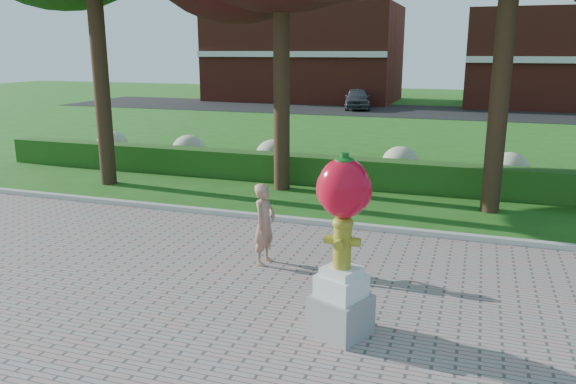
% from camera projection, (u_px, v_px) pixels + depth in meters
% --- Properties ---
extents(ground, '(100.00, 100.00, 0.00)m').
position_uv_depth(ground, '(276.00, 277.00, 9.62)').
color(ground, '#225715').
rests_on(ground, ground).
extents(curb, '(40.00, 0.18, 0.15)m').
position_uv_depth(curb, '(322.00, 223.00, 12.35)').
color(curb, '#ADADA5').
rests_on(curb, ground).
extents(lawn_hedge, '(24.00, 0.70, 0.80)m').
position_uv_depth(lawn_hedge, '(360.00, 173.00, 15.94)').
color(lawn_hedge, '#154B15').
rests_on(lawn_hedge, ground).
extents(hydrangea_row, '(20.10, 1.10, 0.99)m').
position_uv_depth(hydrangea_row, '(386.00, 162.00, 16.64)').
color(hydrangea_row, '#B0B288').
rests_on(hydrangea_row, ground).
extents(street, '(50.00, 8.00, 0.02)m').
position_uv_depth(street, '(428.00, 112.00, 35.31)').
color(street, black).
rests_on(street, ground).
extents(building_left, '(14.00, 8.00, 7.00)m').
position_uv_depth(building_left, '(305.00, 54.00, 43.08)').
color(building_left, maroon).
rests_on(building_left, ground).
extents(building_right, '(12.00, 8.00, 6.40)m').
position_uv_depth(building_right, '(561.00, 59.00, 37.53)').
color(building_right, maroon).
rests_on(building_right, ground).
extents(hydrant_sculpture, '(0.89, 0.89, 2.49)m').
position_uv_depth(hydrant_sculpture, '(342.00, 241.00, 7.32)').
color(hydrant_sculpture, gray).
rests_on(hydrant_sculpture, walkway).
extents(woman, '(0.42, 0.58, 1.48)m').
position_uv_depth(woman, '(265.00, 224.00, 9.96)').
color(woman, '#A5735E').
rests_on(woman, walkway).
extents(parked_car, '(2.41, 4.24, 1.36)m').
position_uv_depth(parked_car, '(357.00, 98.00, 36.80)').
color(parked_car, '#44474C').
rests_on(parked_car, street).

